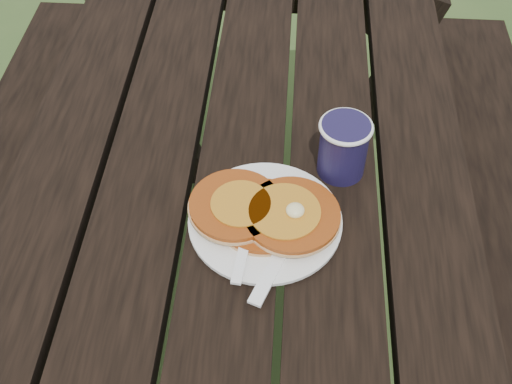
# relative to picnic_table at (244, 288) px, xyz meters

# --- Properties ---
(ground) EXTENTS (60.00, 60.00, 0.00)m
(ground) POSITION_rel_picnic_table_xyz_m (0.00, 0.00, -0.37)
(ground) COLOR #2A421C
(ground) RESTS_ON ground
(picnic_table) EXTENTS (1.36, 1.80, 0.75)m
(picnic_table) POSITION_rel_picnic_table_xyz_m (0.00, 0.00, 0.00)
(picnic_table) COLOR black
(picnic_table) RESTS_ON ground
(plate) EXTENTS (0.24, 0.24, 0.01)m
(plate) POSITION_rel_picnic_table_xyz_m (0.05, -0.12, 0.39)
(plate) COLOR white
(plate) RESTS_ON picnic_table
(pancake_stack) EXTENTS (0.23, 0.16, 0.04)m
(pancake_stack) POSITION_rel_picnic_table_xyz_m (0.05, -0.12, 0.41)
(pancake_stack) COLOR #9C4211
(pancake_stack) RESTS_ON plate
(knife) EXTENTS (0.08, 0.18, 0.00)m
(knife) POSITION_rel_picnic_table_xyz_m (0.07, -0.19, 0.39)
(knife) COLOR white
(knife) RESTS_ON plate
(fork) EXTENTS (0.05, 0.16, 0.01)m
(fork) POSITION_rel_picnic_table_xyz_m (0.02, -0.19, 0.40)
(fork) COLOR white
(fork) RESTS_ON plate
(coffee_cup) EXTENTS (0.08, 0.08, 0.10)m
(coffee_cup) POSITION_rel_picnic_table_xyz_m (0.16, -0.00, 0.44)
(coffee_cup) COLOR #191337
(coffee_cup) RESTS_ON picnic_table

